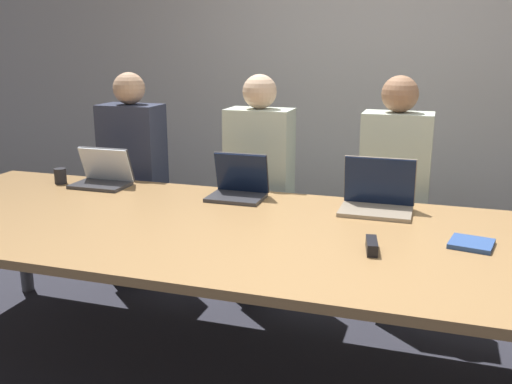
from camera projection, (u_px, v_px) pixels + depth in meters
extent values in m
cube|color=#BCB7B2|center=(384.00, 73.00, 4.12)|extent=(12.00, 0.06, 2.80)
cube|color=#9E7547|center=(334.00, 241.00, 2.55)|extent=(4.64, 1.37, 0.04)
cylinder|color=#4C4C51|center=(23.00, 238.00, 3.75)|extent=(0.08, 0.08, 0.73)
cube|color=#333338|center=(100.00, 185.00, 3.42)|extent=(0.33, 0.22, 0.02)
cube|color=#333338|center=(107.00, 164.00, 3.47)|extent=(0.33, 0.08, 0.21)
cube|color=silver|center=(106.00, 165.00, 3.46)|extent=(0.33, 0.08, 0.21)
cube|color=#2D2D38|center=(138.00, 249.00, 3.96)|extent=(0.32, 0.24, 0.45)
cube|color=#33384C|center=(133.00, 163.00, 3.80)|extent=(0.40, 0.24, 0.77)
sphere|color=tan|center=(129.00, 88.00, 3.68)|extent=(0.21, 0.21, 0.21)
cylinder|color=#232328|center=(60.00, 176.00, 3.50)|extent=(0.07, 0.07, 0.09)
cube|color=gray|center=(375.00, 212.00, 2.89)|extent=(0.36, 0.25, 0.02)
cube|color=gray|center=(379.00, 181.00, 2.97)|extent=(0.37, 0.04, 0.25)
cube|color=#0F1933|center=(379.00, 181.00, 2.96)|extent=(0.36, 0.04, 0.25)
cube|color=#2D2D38|center=(389.00, 274.00, 3.53)|extent=(0.32, 0.24, 0.45)
cube|color=beige|center=(395.00, 178.00, 3.38)|extent=(0.40, 0.24, 0.77)
sphere|color=#9E7051|center=(400.00, 94.00, 3.25)|extent=(0.21, 0.21, 0.21)
cube|color=#333338|center=(236.00, 198.00, 3.15)|extent=(0.30, 0.23, 0.02)
cube|color=#333338|center=(242.00, 172.00, 3.21)|extent=(0.31, 0.06, 0.23)
cube|color=#0F1933|center=(241.00, 173.00, 3.20)|extent=(0.30, 0.06, 0.22)
cube|color=#2D2D38|center=(259.00, 262.00, 3.71)|extent=(0.32, 0.24, 0.45)
cube|color=beige|center=(260.00, 171.00, 3.56)|extent=(0.40, 0.24, 0.77)
sphere|color=beige|center=(260.00, 92.00, 3.43)|extent=(0.21, 0.21, 0.21)
cube|color=black|center=(372.00, 246.00, 2.36)|extent=(0.07, 0.16, 0.05)
cube|color=#2D4C8C|center=(471.00, 244.00, 2.43)|extent=(0.20, 0.20, 0.02)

